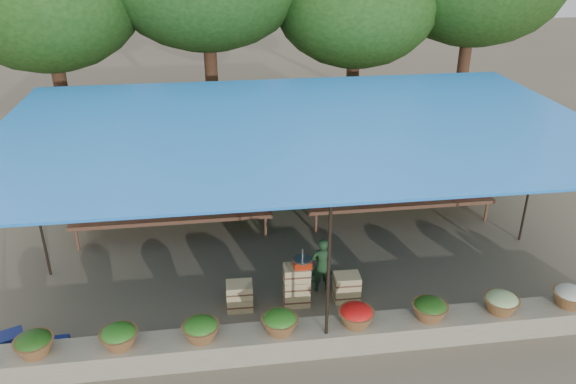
{
  "coord_description": "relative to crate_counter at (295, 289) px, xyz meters",
  "views": [
    {
      "loc": [
        -1.53,
        -9.61,
        6.05
      ],
      "look_at": [
        -0.16,
        0.2,
        1.36
      ],
      "focal_mm": 35.0,
      "sensor_mm": 36.0,
      "label": 1
    }
  ],
  "objects": [
    {
      "name": "ground",
      "position": [
        0.28,
        1.56,
        -0.31
      ],
      "size": [
        60.0,
        60.0,
        0.0
      ],
      "primitive_type": "plane",
      "color": "brown",
      "rests_on": "ground"
    },
    {
      "name": "stone_curb",
      "position": [
        0.28,
        -1.19,
        -0.11
      ],
      "size": [
        10.6,
        0.55,
        0.4
      ],
      "primitive_type": "cube",
      "color": "slate",
      "rests_on": "ground"
    },
    {
      "name": "stall_canopy",
      "position": [
        0.28,
        1.62,
        2.37
      ],
      "size": [
        10.8,
        6.6,
        2.82
      ],
      "color": "black",
      "rests_on": "ground"
    },
    {
      "name": "produce_baskets",
      "position": [
        0.18,
        -1.19,
        0.25
      ],
      "size": [
        8.98,
        0.58,
        0.34
      ],
      "color": "brown",
      "rests_on": "stone_curb"
    },
    {
      "name": "netting_backdrop",
      "position": [
        0.28,
        4.71,
        0.94
      ],
      "size": [
        10.6,
        0.06,
        2.5
      ],
      "primitive_type": "cube",
      "color": "#1E4619",
      "rests_on": "ground"
    },
    {
      "name": "fruit_table_left",
      "position": [
        -2.21,
        2.91,
        0.3
      ],
      "size": [
        4.21,
        0.95,
        0.93
      ],
      "color": "#4A2C1D",
      "rests_on": "ground"
    },
    {
      "name": "fruit_table_right",
      "position": [
        2.79,
        2.91,
        0.3
      ],
      "size": [
        4.21,
        0.95,
        0.93
      ],
      "color": "#4A2C1D",
      "rests_on": "ground"
    },
    {
      "name": "crate_counter",
      "position": [
        0.0,
        0.0,
        0.0
      ],
      "size": [
        2.36,
        0.35,
        0.77
      ],
      "color": "tan",
      "rests_on": "ground"
    },
    {
      "name": "weighing_scale",
      "position": [
        0.12,
        0.0,
        0.54
      ],
      "size": [
        0.32,
        0.32,
        0.34
      ],
      "color": "#B0290E",
      "rests_on": "crate_counter"
    },
    {
      "name": "vendor_seated",
      "position": [
        0.54,
        0.34,
        0.22
      ],
      "size": [
        0.4,
        0.27,
        1.07
      ],
      "primitive_type": "imported",
      "rotation": [
        0.0,
        0.0,
        3.11
      ],
      "color": "#1A391E",
      "rests_on": "ground"
    },
    {
      "name": "customer_left",
      "position": [
        -2.9,
        3.94,
        0.47
      ],
      "size": [
        0.92,
        0.81,
        1.57
      ],
      "primitive_type": "imported",
      "rotation": [
        0.0,
        0.0,
        0.34
      ],
      "color": "slate",
      "rests_on": "ground"
    },
    {
      "name": "customer_mid",
      "position": [
        1.51,
        3.97,
        0.49
      ],
      "size": [
        1.15,
        0.82,
        1.61
      ],
      "primitive_type": "imported",
      "rotation": [
        0.0,
        0.0,
        0.23
      ],
      "color": "slate",
      "rests_on": "ground"
    },
    {
      "name": "customer_right",
      "position": [
        4.79,
        3.88,
        0.53
      ],
      "size": [
        1.03,
        0.94,
        1.69
      ],
      "primitive_type": "imported",
      "rotation": [
        0.0,
        0.0,
        -0.67
      ],
      "color": "slate",
      "rests_on": "ground"
    },
    {
      "name": "blue_crate_front",
      "position": [
        -3.91,
        -0.85,
        -0.16
      ],
      "size": [
        0.5,
        0.36,
        0.29
      ],
      "primitive_type": "cube",
      "rotation": [
        0.0,
        0.0,
        0.02
      ],
      "color": "navy",
      "rests_on": "ground"
    },
    {
      "name": "blue_crate_back",
      "position": [
        -4.64,
        -0.52,
        -0.18
      ],
      "size": [
        0.52,
        0.45,
        0.26
      ],
      "primitive_type": "cube",
      "rotation": [
        0.0,
        0.0,
        0.39
      ],
      "color": "navy",
      "rests_on": "ground"
    }
  ]
}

